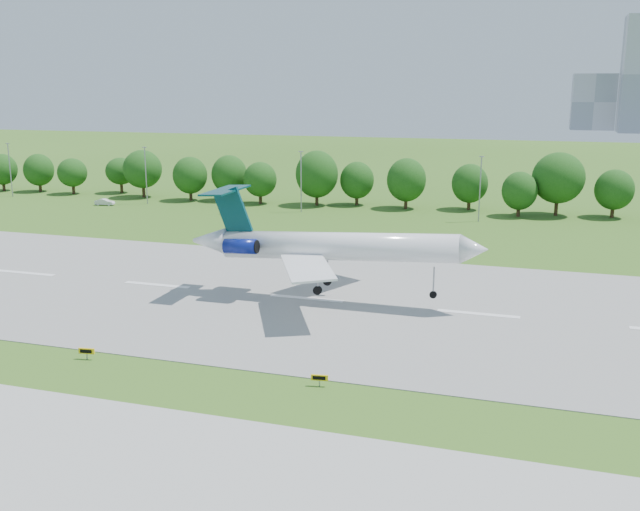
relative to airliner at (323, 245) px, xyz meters
The scene contains 10 objects.
ground 25.96m from the airliner, 94.76° to the right, with size 600.00×600.00×0.00m, color #305716.
runway 7.01m from the airliner, behind, with size 400.00×45.00×0.08m, color gray.
taxiway 43.55m from the airliner, 92.77° to the right, with size 400.00×23.00×0.08m, color #ADADA8.
tree_line 67.05m from the airliner, 91.78° to the left, with size 288.40×8.40×10.40m.
light_poles 57.20m from the airliner, 94.59° to the left, with size 175.90×0.25×12.19m.
airliner is the anchor object (origin of this frame).
taxi_sign_centre 29.38m from the airliner, 122.45° to the right, with size 1.54×0.38×1.07m.
taxi_sign_right 25.42m from the airliner, 73.76° to the right, with size 1.47×0.38×1.03m.
service_vehicle_a 83.62m from the airliner, 140.90° to the left, with size 1.43×4.11×1.36m, color silver.
service_vehicle_b 61.24m from the airliner, 124.75° to the left, with size 1.38×3.43×1.17m, color beige.
Camera 1 is at (25.57, -51.97, 24.55)m, focal length 40.00 mm.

